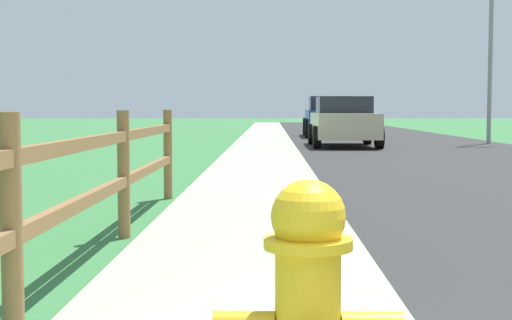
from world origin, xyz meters
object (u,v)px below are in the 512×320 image
(parked_suv_beige, at_px, (344,122))
(parked_car_blue, at_px, (329,116))
(street_lamp, at_px, (494,26))
(fire_hydrant, at_px, (308,317))

(parked_suv_beige, xyz_separation_m, parked_car_blue, (0.20, 7.94, 0.08))
(parked_suv_beige, height_order, street_lamp, street_lamp)
(parked_suv_beige, height_order, parked_car_blue, parked_car_blue)
(street_lamp, bearing_deg, fire_hydrant, -107.97)
(parked_car_blue, distance_m, street_lamp, 8.36)
(parked_suv_beige, bearing_deg, fire_hydrant, -95.98)
(fire_hydrant, xyz_separation_m, parked_suv_beige, (2.13, 20.33, 0.27))
(fire_hydrant, bearing_deg, street_lamp, 72.03)
(parked_car_blue, relative_size, street_lamp, 0.71)
(fire_hydrant, height_order, parked_car_blue, parked_car_blue)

